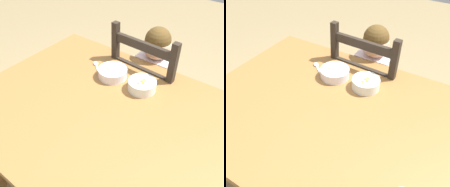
# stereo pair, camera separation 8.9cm
# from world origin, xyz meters

# --- Properties ---
(dining_table) EXTENTS (1.37, 0.97, 0.74)m
(dining_table) POSITION_xyz_m (0.00, 0.00, 0.65)
(dining_table) COLOR olive
(dining_table) RESTS_ON ground
(dining_chair) EXTENTS (0.44, 0.44, 0.97)m
(dining_chair) POSITION_xyz_m (-0.05, 0.53, 0.45)
(dining_chair) COLOR #2C241C
(dining_chair) RESTS_ON ground
(child_figure) EXTENTS (0.32, 0.31, 0.94)m
(child_figure) POSITION_xyz_m (-0.05, 0.53, 0.62)
(child_figure) COLOR silver
(child_figure) RESTS_ON ground
(bowl_of_peas) EXTENTS (0.16, 0.16, 0.05)m
(bowl_of_peas) POSITION_xyz_m (-0.15, 0.24, 0.77)
(bowl_of_peas) COLOR white
(bowl_of_peas) RESTS_ON dining_table
(bowl_of_carrots) EXTENTS (0.14, 0.14, 0.06)m
(bowl_of_carrots) POSITION_xyz_m (0.04, 0.24, 0.77)
(bowl_of_carrots) COLOR white
(bowl_of_carrots) RESTS_ON dining_table
(spoon) EXTENTS (0.12, 0.10, 0.01)m
(spoon) POSITION_xyz_m (-0.29, 0.26, 0.75)
(spoon) COLOR silver
(spoon) RESTS_ON dining_table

